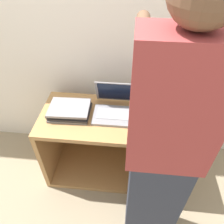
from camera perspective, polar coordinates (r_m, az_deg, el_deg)
name	(u,v)px	position (r m, az deg, el deg)	size (l,w,h in m)	color
ground_plane	(110,192)	(2.09, -0.55, -20.28)	(12.00, 12.00, 0.00)	gray
wall_back	(118,33)	(1.73, 1.61, 19.97)	(8.00, 0.05, 2.40)	silver
cart	(114,139)	(1.99, 0.43, -7.16)	(1.16, 0.53, 0.69)	#A87A47
laptop_open	(114,108)	(1.70, 0.45, 1.16)	(0.31, 0.31, 0.24)	gray
laptop_stack_left	(70,110)	(1.73, -11.01, 0.43)	(0.32, 0.24, 0.07)	slate
laptop_stack_right	(158,115)	(1.67, 11.86, -0.68)	(0.33, 0.24, 0.11)	#B7B7BC
person	(164,152)	(1.20, 13.49, -10.14)	(0.40, 0.54, 1.81)	#2D3342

